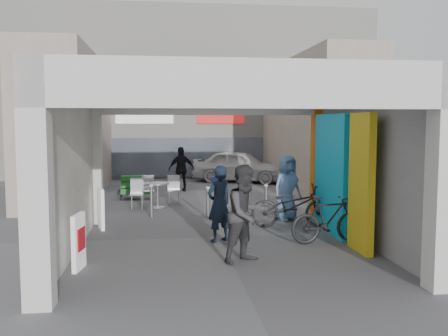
{
  "coord_description": "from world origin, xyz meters",
  "views": [
    {
      "loc": [
        -1.29,
        -11.1,
        2.61
      ],
      "look_at": [
        0.25,
        1.0,
        1.49
      ],
      "focal_mm": 40.0,
      "sensor_mm": 36.0,
      "label": 1
    }
  ],
  "objects": [
    {
      "name": "ground",
      "position": [
        0.0,
        0.0,
        0.0
      ],
      "size": [
        90.0,
        90.0,
        0.0
      ],
      "primitive_type": "plane",
      "color": "#5B5B60",
      "rests_on": "ground"
    },
    {
      "name": "arcade_canopy",
      "position": [
        0.54,
        -0.82,
        2.3
      ],
      "size": [
        6.4,
        6.45,
        6.4
      ],
      "color": "silver",
      "rests_on": "ground"
    },
    {
      "name": "far_building",
      "position": [
        -0.0,
        13.99,
        3.99
      ],
      "size": [
        18.0,
        4.08,
        8.0
      ],
      "color": "silver",
      "rests_on": "ground"
    },
    {
      "name": "plaza_bldg_left",
      "position": [
        -4.5,
        7.5,
        2.5
      ],
      "size": [
        2.0,
        9.0,
        5.0
      ],
      "primitive_type": "cube",
      "color": "#A99C8C",
      "rests_on": "ground"
    },
    {
      "name": "plaza_bldg_right",
      "position": [
        4.5,
        7.5,
        2.5
      ],
      "size": [
        2.0,
        9.0,
        5.0
      ],
      "primitive_type": "cube",
      "color": "#A99C8C",
      "rests_on": "ground"
    },
    {
      "name": "bollard_left",
      "position": [
        -1.55,
        2.55,
        0.45
      ],
      "size": [
        0.09,
        0.09,
        0.89
      ],
      "primitive_type": "cylinder",
      "color": "gray",
      "rests_on": "ground"
    },
    {
      "name": "bollard_center",
      "position": [
        -0.02,
        2.34,
        0.42
      ],
      "size": [
        0.09,
        0.09,
        0.83
      ],
      "primitive_type": "cylinder",
      "color": "gray",
      "rests_on": "ground"
    },
    {
      "name": "bollard_right",
      "position": [
        1.57,
        2.21,
        0.44
      ],
      "size": [
        0.09,
        0.09,
        0.88
      ],
      "primitive_type": "cylinder",
      "color": "gray",
      "rests_on": "ground"
    },
    {
      "name": "advert_board_near",
      "position": [
        -2.75,
        -2.18,
        0.51
      ],
      "size": [
        0.18,
        0.56,
        1.0
      ],
      "rotation": [
        0.0,
        0.0,
        -0.17
      ],
      "color": "white",
      "rests_on": "ground"
    },
    {
      "name": "advert_board_far",
      "position": [
        -2.75,
        1.23,
        0.51
      ],
      "size": [
        0.21,
        0.55,
        1.0
      ],
      "rotation": [
        0.0,
        0.0,
        0.25
      ],
      "color": "white",
      "rests_on": "ground"
    },
    {
      "name": "cafe_set",
      "position": [
        -1.52,
        4.48,
        0.33
      ],
      "size": [
        1.52,
        1.23,
        0.92
      ],
      "rotation": [
        0.0,
        0.0,
        0.2
      ],
      "color": "#9E9EA3",
      "rests_on": "ground"
    },
    {
      "name": "produce_stand",
      "position": [
        -2.14,
        5.98,
        0.31
      ],
      "size": [
        1.19,
        0.65,
        0.78
      ],
      "rotation": [
        0.0,
        0.0,
        0.01
      ],
      "color": "black",
      "rests_on": "ground"
    },
    {
      "name": "crate_stack",
      "position": [
        0.85,
        7.43,
        0.28
      ],
      "size": [
        0.47,
        0.38,
        0.56
      ],
      "rotation": [
        0.0,
        0.0,
        0.07
      ],
      "color": "#195518",
      "rests_on": "ground"
    },
    {
      "name": "border_collie",
      "position": [
        0.57,
        0.09,
        0.26
      ],
      "size": [
        0.24,
        0.47,
        0.65
      ],
      "rotation": [
        0.0,
        0.0,
        0.21
      ],
      "color": "black",
      "rests_on": "ground"
    },
    {
      "name": "man_with_dog",
      "position": [
        -0.04,
        -0.42,
        0.84
      ],
      "size": [
        0.73,
        0.66,
        1.67
      ],
      "primitive_type": "imported",
      "rotation": [
        0.0,
        0.0,
        3.69
      ],
      "color": "black",
      "rests_on": "ground"
    },
    {
      "name": "man_back_turned",
      "position": [
        0.28,
        -2.07,
        0.91
      ],
      "size": [
        1.12,
        1.06,
        1.83
      ],
      "primitive_type": "imported",
      "rotation": [
        0.0,
        0.0,
        0.56
      ],
      "color": "#363638",
      "rests_on": "ground"
    },
    {
      "name": "man_elderly",
      "position": [
        2.04,
        1.75,
        0.87
      ],
      "size": [
        1.0,
        0.85,
        1.74
      ],
      "primitive_type": "imported",
      "rotation": [
        0.0,
        0.0,
        0.42
      ],
      "color": "#5F84B9",
      "rests_on": "ground"
    },
    {
      "name": "man_crates",
      "position": [
        -0.52,
        7.67,
        0.84
      ],
      "size": [
        1.04,
        0.57,
        1.69
      ],
      "primitive_type": "imported",
      "rotation": [
        0.0,
        0.0,
        3.31
      ],
      "color": "black",
      "rests_on": "ground"
    },
    {
      "name": "bicycle_front",
      "position": [
        1.94,
        0.85,
        0.54
      ],
      "size": [
        2.1,
        0.92,
        1.07
      ],
      "primitive_type": "imported",
      "rotation": [
        0.0,
        0.0,
        1.46
      ],
      "color": "black",
      "rests_on": "ground"
    },
    {
      "name": "bicycle_rear",
      "position": [
        2.3,
        -0.84,
        0.52
      ],
      "size": [
        1.78,
        0.71,
        1.04
      ],
      "primitive_type": "imported",
      "rotation": [
        0.0,
        0.0,
        1.7
      ],
      "color": "black",
      "rests_on": "ground"
    },
    {
      "name": "white_van",
      "position": [
        2.14,
        10.4,
        0.7
      ],
      "size": [
        4.4,
        3.16,
        1.39
      ],
      "primitive_type": "imported",
      "rotation": [
        0.0,
        0.0,
        1.15
      ],
      "color": "silver",
      "rests_on": "ground"
    }
  ]
}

